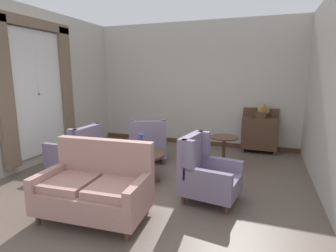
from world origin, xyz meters
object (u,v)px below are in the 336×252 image
object	(u,v)px
coffee_table	(141,158)
armchair_far_left	(148,143)
armchair_foreground_right	(206,173)
side_table	(224,148)
settee	(95,188)
sideboard	(260,133)
armchair_near_window	(78,152)
porcelain_vase	(141,145)
gramophone	(263,109)

from	to	relation	value
coffee_table	armchair_far_left	bearing A→B (deg)	107.21
armchair_foreground_right	side_table	distance (m)	1.65
settee	sideboard	size ratio (longest dim) A/B	1.38
armchair_near_window	sideboard	distance (m)	4.33
side_table	sideboard	xyz separation A→B (m)	(0.69, 1.36, 0.11)
coffee_table	settee	distance (m)	1.42
coffee_table	porcelain_vase	distance (m)	0.25
armchair_foreground_right	coffee_table	bearing A→B (deg)	81.31
armchair_near_window	sideboard	bearing A→B (deg)	129.34
armchair_far_left	sideboard	distance (m)	2.82
settee	armchair_far_left	size ratio (longest dim) A/B	1.39
coffee_table	gramophone	bearing A→B (deg)	50.81
porcelain_vase	coffee_table	bearing A→B (deg)	-60.46
sideboard	settee	bearing A→B (deg)	-116.81
armchair_near_window	sideboard	xyz separation A→B (m)	(3.41, 2.67, 0.10)
porcelain_vase	sideboard	world-z (taller)	sideboard
gramophone	porcelain_vase	bearing A→B (deg)	-130.06
coffee_table	side_table	distance (m)	1.83
sideboard	gramophone	xyz separation A→B (m)	(0.04, -0.08, 0.60)
settee	porcelain_vase	bearing A→B (deg)	86.83
armchair_far_left	armchair_near_window	bearing A→B (deg)	24.65
coffee_table	sideboard	distance (m)	3.31
armchair_far_left	sideboard	size ratio (longest dim) A/B	0.99
coffee_table	porcelain_vase	bearing A→B (deg)	119.54
coffee_table	armchair_far_left	size ratio (longest dim) A/B	0.81
armchair_near_window	sideboard	world-z (taller)	sideboard
coffee_table	armchair_near_window	xyz separation A→B (m)	(-1.38, -0.06, -0.01)
armchair_far_left	side_table	xyz separation A→B (m)	(1.67, 0.18, -0.01)
porcelain_vase	armchair_near_window	bearing A→B (deg)	-175.72
sideboard	armchair_foreground_right	bearing A→B (deg)	-103.62
side_table	gramophone	size ratio (longest dim) A/B	1.43
porcelain_vase	settee	size ratio (longest dim) A/B	0.23
coffee_table	gramophone	distance (m)	3.34
gramophone	coffee_table	bearing A→B (deg)	-129.19
coffee_table	settee	world-z (taller)	settee
porcelain_vase	armchair_near_window	size ratio (longest dim) A/B	0.37
coffee_table	sideboard	size ratio (longest dim) A/B	0.80
armchair_far_left	armchair_foreground_right	size ratio (longest dim) A/B	1.08
porcelain_vase	sideboard	size ratio (longest dim) A/B	0.32
armchair_foreground_right	sideboard	xyz separation A→B (m)	(0.73, 3.01, 0.08)
gramophone	settee	bearing A→B (deg)	-117.77
side_table	sideboard	bearing A→B (deg)	63.26
coffee_table	armchair_far_left	distance (m)	1.12
armchair_near_window	gramophone	size ratio (longest dim) A/B	2.10
settee	sideboard	distance (m)	4.53
side_table	armchair_near_window	bearing A→B (deg)	-154.30
armchair_far_left	armchair_foreground_right	xyz separation A→B (m)	(1.62, -1.46, 0.02)
coffee_table	settee	bearing A→B (deg)	-90.74
porcelain_vase	armchair_far_left	bearing A→B (deg)	106.60
coffee_table	armchair_far_left	xyz separation A→B (m)	(-0.33, 1.07, -0.01)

